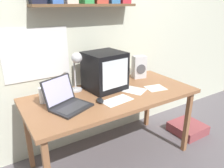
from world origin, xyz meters
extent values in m
plane|color=#605A60|center=(0.00, 0.00, 0.00)|extent=(12.00, 12.00, 0.00)
cube|color=beige|center=(0.00, 0.50, 1.30)|extent=(5.60, 0.06, 2.60)
cube|color=white|center=(-0.55, 0.46, 1.10)|extent=(0.62, 0.01, 0.49)
cube|color=brown|center=(-0.05, 0.38, 1.54)|extent=(1.05, 0.18, 0.02)
cube|color=#94603E|center=(0.00, 0.00, 0.73)|extent=(1.63, 0.76, 0.03)
cube|color=#94603E|center=(0.75, -0.32, 0.35)|extent=(0.04, 0.05, 0.71)
cube|color=#94603E|center=(-0.75, 0.32, 0.35)|extent=(0.04, 0.05, 0.71)
cube|color=#94603E|center=(0.75, 0.32, 0.35)|extent=(0.04, 0.05, 0.71)
cube|color=black|center=(0.01, 0.16, 0.93)|extent=(0.39, 0.36, 0.37)
cube|color=silver|center=(0.03, -0.01, 0.94)|extent=(0.29, 0.04, 0.27)
cube|color=#232326|center=(-0.44, -0.08, 0.75)|extent=(0.37, 0.33, 0.02)
cube|color=#38383A|center=(-0.44, -0.10, 0.76)|extent=(0.29, 0.21, 0.00)
cube|color=#232326|center=(-0.50, 0.05, 0.87)|extent=(0.31, 0.18, 0.22)
cube|color=silver|center=(-0.50, 0.05, 0.87)|extent=(0.28, 0.16, 0.20)
cylinder|color=silver|center=(-0.26, 0.27, 0.75)|extent=(0.12, 0.12, 0.01)
cylinder|color=silver|center=(-0.26, 0.27, 0.92)|extent=(0.02, 0.02, 0.33)
sphere|color=silver|center=(-0.25, 0.21, 1.08)|extent=(0.10, 0.10, 0.10)
cylinder|color=white|center=(-0.61, 0.15, 0.81)|extent=(0.06, 0.06, 0.14)
cylinder|color=#CC3D47|center=(-0.61, 0.15, 0.79)|extent=(0.05, 0.05, 0.10)
cube|color=silver|center=(0.52, 0.24, 0.87)|extent=(0.16, 0.13, 0.25)
cylinder|color=#4C4C51|center=(0.51, 0.19, 0.86)|extent=(0.11, 0.03, 0.11)
ellipsoid|color=black|center=(-0.19, -0.10, 0.76)|extent=(0.09, 0.12, 0.03)
cube|color=white|center=(0.23, -0.05, 0.75)|extent=(0.25, 0.26, 0.00)
cube|color=silver|center=(0.45, -0.11, 0.75)|extent=(0.22, 0.20, 0.00)
cube|color=silver|center=(-0.04, -0.15, 0.75)|extent=(0.29, 0.18, 0.00)
cube|color=#944348|center=(1.08, -0.10, 0.06)|extent=(0.38, 0.38, 0.12)
camera|label=1|loc=(-1.02, -1.62, 1.56)|focal=35.00mm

